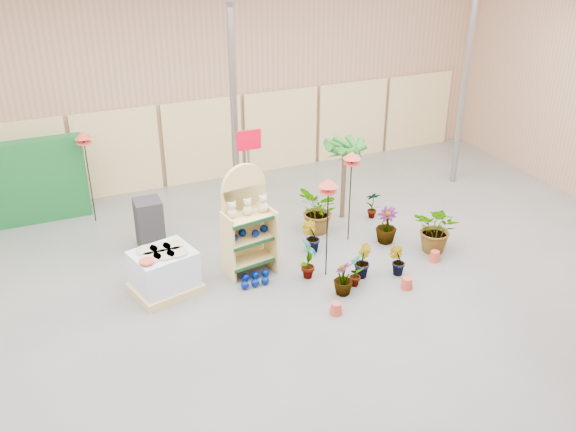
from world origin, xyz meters
The scene contains 23 objects.
room centered at (0.00, 0.91, 2.21)m, with size 15.20×12.10×4.70m.
display_shelf centered at (-0.46, 1.61, 0.94)m, with size 0.94×0.68×2.06m.
teddy_bears centered at (-0.44, 1.51, 1.30)m, with size 0.76×0.19×0.32m.
gazing_balls_shelf centered at (-0.46, 1.50, 0.81)m, with size 0.76×0.26×0.14m.
gazing_balls_floor centered at (-0.50, 1.11, 0.07)m, with size 0.63×0.39×0.15m.
pallet_stack centered at (-2.04, 1.48, 0.40)m, with size 1.29×1.16×0.81m.
charcoal_planters centered at (-1.92, 3.16, 0.50)m, with size 0.50×0.50×1.00m.
trellis_stock centered at (-3.80, 5.20, 0.90)m, with size 2.00×0.30×1.80m, color #146026.
offer_sign centered at (0.10, 2.98, 1.57)m, with size 0.50×0.08×2.20m.
bird_table_front centered at (0.78, 0.86, 1.77)m, with size 0.34×0.34×1.91m.
bird_table_right centered at (1.78, 1.88, 1.76)m, with size 0.34×0.34×1.89m.
bird_table_back centered at (-2.79, 4.73, 1.86)m, with size 0.34×0.34×2.00m.
palm centered at (2.14, 2.84, 1.58)m, with size 0.70×0.70×1.85m.
potted_plant_0 centered at (0.43, 0.89, 0.40)m, with size 0.42×0.28×0.79m, color #1F6D20.
potted_plant_1 centered at (1.36, 0.57, 0.32)m, with size 0.35×0.28×0.64m, color #1F6D20.
potted_plant_3 centered at (2.42, 1.51, 0.37)m, with size 0.42×0.42×0.75m, color #1F6D20.
potted_plant_4 centered at (2.72, 2.55, 0.31)m, with size 0.33×0.22×0.63m, color #1F6D20.
potted_plant_5 centered at (0.88, 1.74, 0.32)m, with size 0.35×0.28×0.63m, color #1F6D20.
potted_plant_6 centered at (1.36, 2.40, 0.49)m, with size 0.89×0.77×0.99m, color #1F6D20.
potted_plant_7 centered at (0.78, 0.19, 0.31)m, with size 0.35×0.35×0.62m, color #1F6D20.
potted_plant_8 centered at (1.10, 0.34, 0.32)m, with size 0.34×0.23×0.64m, color #1F6D20.
potted_plant_9 centered at (1.98, 0.38, 0.27)m, with size 0.30×0.24×0.55m, color #1F6D20.
potted_plant_10 centered at (3.14, 0.82, 0.49)m, with size 0.88×0.76×0.98m, color #1F6D20.
Camera 1 is at (-3.78, -8.07, 6.24)m, focal length 40.00 mm.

